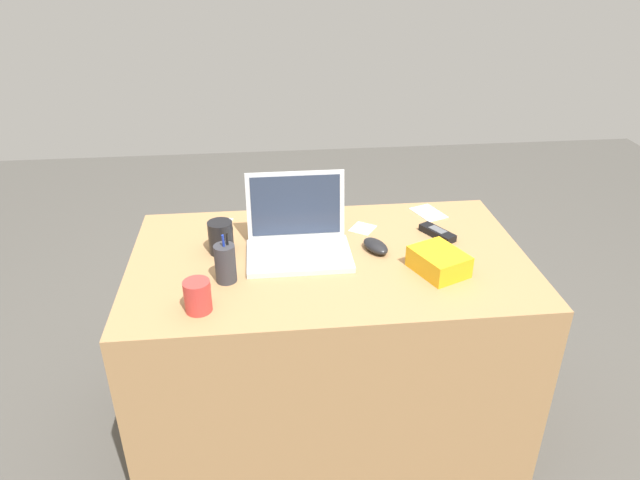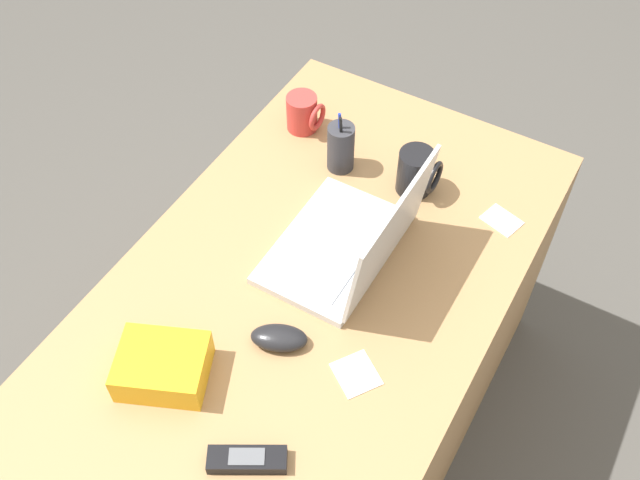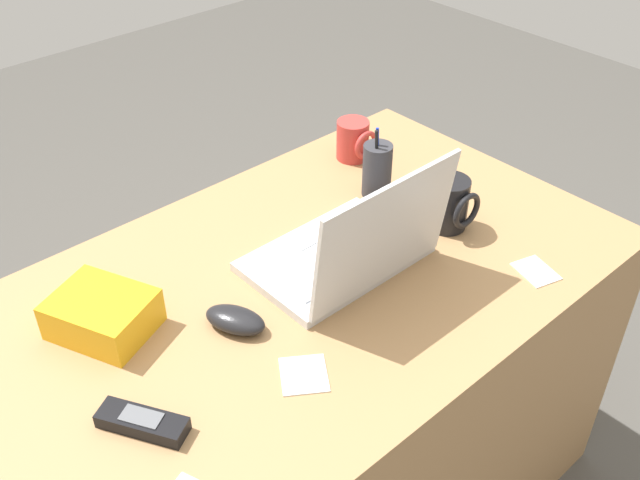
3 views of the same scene
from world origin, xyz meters
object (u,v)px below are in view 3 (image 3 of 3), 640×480
at_px(computer_mouse, 235,320).
at_px(coffee_mug_tall, 354,140).
at_px(laptop, 350,249).
at_px(pen_holder, 377,170).
at_px(coffee_mug_white, 450,204).
at_px(snack_bag, 102,314).
at_px(cordless_phone, 142,422).

distance_m(computer_mouse, coffee_mug_tall, 0.62).
xyz_separation_m(laptop, coffee_mug_tall, (-0.30, -0.29, -0.00)).
bearing_deg(pen_holder, coffee_mug_tall, -116.43).
bearing_deg(coffee_mug_white, laptop, -7.00).
height_order(pen_holder, snack_bag, pen_holder).
relative_size(coffee_mug_white, cordless_phone, 0.77).
distance_m(coffee_mug_tall, pen_holder, 0.16).
distance_m(pen_holder, snack_bag, 0.65).
distance_m(computer_mouse, cordless_phone, 0.24).
bearing_deg(pen_holder, cordless_phone, 16.70).
height_order(computer_mouse, cordless_phone, computer_mouse).
height_order(computer_mouse, snack_bag, snack_bag).
xyz_separation_m(cordless_phone, pen_holder, (-0.71, -0.21, 0.05)).
bearing_deg(cordless_phone, computer_mouse, -160.83).
bearing_deg(snack_bag, computer_mouse, 138.73).
bearing_deg(coffee_mug_white, computer_mouse, -5.70).
height_order(laptop, pen_holder, laptop).
xyz_separation_m(computer_mouse, coffee_mug_white, (-0.50, 0.05, 0.04)).
bearing_deg(computer_mouse, coffee_mug_white, 150.12).
xyz_separation_m(laptop, coffee_mug_white, (-0.25, 0.03, 0.00)).
relative_size(coffee_mug_tall, pen_holder, 0.58).
bearing_deg(laptop, coffee_mug_tall, -135.22).
relative_size(coffee_mug_white, pen_holder, 0.68).
bearing_deg(computer_mouse, cordless_phone, -5.01).
bearing_deg(coffee_mug_white, snack_bag, -16.43).
xyz_separation_m(pen_holder, snack_bag, (0.65, -0.01, -0.03)).
distance_m(laptop, snack_bag, 0.45).
height_order(cordless_phone, snack_bag, snack_bag).
distance_m(laptop, coffee_mug_white, 0.25).
xyz_separation_m(coffee_mug_white, snack_bag, (0.67, -0.20, -0.02)).
bearing_deg(computer_mouse, snack_bag, -65.46).
bearing_deg(pen_holder, laptop, 33.91).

